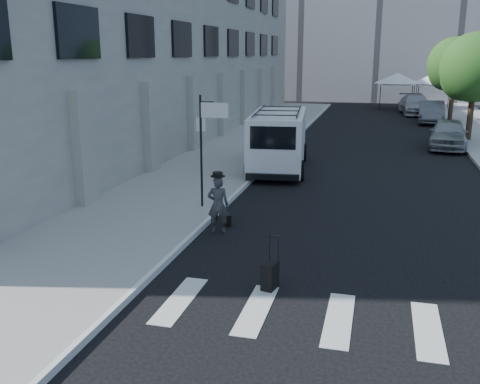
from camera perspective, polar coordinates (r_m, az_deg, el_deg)
The scene contains 15 objects.
ground at distance 13.53m, azimuth 2.13°, elevation -6.53°, with size 120.00×120.00×0.00m, color black.
sidewalk_left at distance 29.56m, azimuth 0.85°, elevation 5.24°, with size 4.50×48.00×0.15m, color gray.
building_left at distance 33.51m, azimuth -10.88°, elevation 16.26°, with size 10.00×44.00×12.00m, color gray.
sign_pole at distance 16.49m, azimuth -3.43°, elevation 6.83°, with size 1.03×0.07×3.50m.
tree_near at distance 32.84m, azimuth 23.57°, elevation 11.84°, with size 3.80×3.83×6.03m.
tree_far at distance 41.76m, azimuth 21.77°, elevation 12.34°, with size 3.80×3.83×6.03m.
tent_left at distance 50.39m, azimuth 16.46°, elevation 11.54°, with size 4.00×4.00×3.20m.
tent_right at distance 51.07m, azimuth 20.10°, elevation 11.29°, with size 4.00×4.00×3.20m.
businessman at distance 14.80m, azimuth -2.36°, elevation -1.37°, with size 0.59×0.39×1.61m, color #37373A.
briefcase at distance 15.63m, azimuth -1.31°, elevation -2.92°, with size 0.12×0.44×0.34m, color black.
suitcase at distance 11.48m, azimuth 3.22°, elevation -8.89°, with size 0.34×0.46×1.15m.
cargo_van at distance 23.16m, azimuth 4.15°, elevation 5.58°, with size 2.85×6.72×2.45m.
parked_car_a at distance 30.20m, azimuth 21.33°, elevation 5.81°, with size 1.85×4.59×1.56m, color gray.
parked_car_b at distance 41.06m, azimuth 19.74°, elevation 8.03°, with size 1.68×4.81×1.58m, color #5A5C61.
parked_car_c at distance 46.53m, azimuth 18.20°, elevation 8.84°, with size 2.23×5.49×1.59m, color #AAACB2.
Camera 1 is at (2.71, -12.33, 4.87)m, focal length 40.00 mm.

